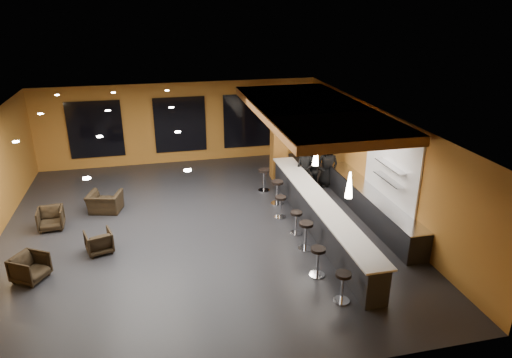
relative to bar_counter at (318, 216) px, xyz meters
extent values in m
cube|color=#232326|center=(-3.65, 1.00, -0.55)|extent=(12.00, 13.00, 0.10)
cube|color=black|center=(-3.65, 1.00, 3.05)|extent=(12.00, 13.00, 0.10)
cube|color=#A66925|center=(-3.65, 7.55, 1.25)|extent=(12.00, 0.10, 3.50)
cube|color=#A66925|center=(-3.65, -5.55, 1.25)|extent=(12.00, 0.10, 3.50)
cube|color=#A66925|center=(2.40, 1.00, 1.25)|extent=(0.10, 13.00, 3.50)
cube|color=#92592A|center=(0.35, 2.00, 2.86)|extent=(3.60, 8.00, 0.28)
cube|color=black|center=(-7.15, 7.44, 1.20)|extent=(2.20, 0.06, 2.40)
cube|color=black|center=(-3.65, 7.44, 1.20)|extent=(2.20, 0.06, 2.40)
cube|color=black|center=(-0.65, 7.44, 1.20)|extent=(2.20, 0.06, 2.40)
cube|color=white|center=(2.31, 0.00, 1.50)|extent=(0.06, 3.20, 2.40)
cube|color=black|center=(0.00, 0.00, 0.00)|extent=(0.60, 8.00, 1.00)
cube|color=silver|center=(0.00, 0.00, 0.52)|extent=(0.78, 8.10, 0.05)
cube|color=black|center=(2.00, 0.50, -0.07)|extent=(0.70, 6.00, 0.86)
cube|color=silver|center=(2.00, 0.50, 0.39)|extent=(0.72, 6.00, 0.03)
cube|color=silver|center=(2.17, -0.20, 1.10)|extent=(0.30, 1.50, 0.03)
cube|color=silver|center=(2.17, -0.20, 1.55)|extent=(0.30, 1.50, 0.03)
cube|color=brown|center=(0.00, 4.60, 1.25)|extent=(0.60, 0.60, 3.50)
cone|color=white|center=(0.00, -2.00, 1.85)|extent=(0.20, 0.20, 0.70)
cone|color=white|center=(0.00, 0.50, 1.85)|extent=(0.20, 0.20, 0.70)
cone|color=white|center=(0.00, 3.00, 1.85)|extent=(0.20, 0.20, 0.70)
imported|color=black|center=(0.51, 2.87, 0.41)|extent=(0.78, 0.66, 1.82)
imported|color=black|center=(0.90, 2.95, 0.31)|extent=(0.97, 0.87, 1.63)
imported|color=black|center=(1.60, 3.40, 0.36)|extent=(0.91, 0.67, 1.73)
imported|color=black|center=(-8.17, -0.88, -0.15)|extent=(1.05, 1.04, 0.70)
imported|color=black|center=(-6.57, 0.17, -0.17)|extent=(0.88, 0.89, 0.66)
imported|color=black|center=(-8.16, 2.00, -0.15)|extent=(0.80, 0.82, 0.70)
imported|color=black|center=(-6.60, 2.90, -0.16)|extent=(1.25, 1.16, 0.68)
cylinder|color=silver|center=(-0.70, -3.54, -0.48)|extent=(0.40, 0.40, 0.03)
cylinder|color=silver|center=(-0.70, -3.54, -0.13)|extent=(0.07, 0.07, 0.70)
cylinder|color=black|center=(-0.70, -3.54, 0.25)|extent=(0.38, 0.38, 0.08)
cylinder|color=silver|center=(-0.89, -2.37, -0.48)|extent=(0.41, 0.41, 0.03)
cylinder|color=silver|center=(-0.89, -2.37, -0.12)|extent=(0.07, 0.07, 0.72)
cylinder|color=black|center=(-0.89, -2.37, 0.28)|extent=(0.39, 0.39, 0.08)
cylinder|color=silver|center=(-0.75, -0.99, -0.48)|extent=(0.43, 0.43, 0.03)
cylinder|color=silver|center=(-0.75, -0.99, -0.10)|extent=(0.08, 0.08, 0.75)
cylinder|color=black|center=(-0.75, -0.99, 0.30)|extent=(0.41, 0.41, 0.09)
cylinder|color=silver|center=(-0.74, -0.05, -0.49)|extent=(0.37, 0.37, 0.03)
cylinder|color=silver|center=(-0.74, -0.05, -0.15)|extent=(0.07, 0.07, 0.66)
cylinder|color=black|center=(-0.74, -0.05, 0.20)|extent=(0.36, 0.36, 0.07)
cylinder|color=silver|center=(-0.91, 1.13, -0.49)|extent=(0.38, 0.38, 0.03)
cylinder|color=silver|center=(-0.91, 1.13, -0.15)|extent=(0.07, 0.07, 0.67)
cylinder|color=black|center=(-0.91, 1.13, 0.22)|extent=(0.36, 0.36, 0.08)
cylinder|color=silver|center=(-0.72, 2.21, -0.48)|extent=(0.44, 0.44, 0.03)
cylinder|color=silver|center=(-0.72, 2.21, -0.10)|extent=(0.08, 0.08, 0.76)
cylinder|color=black|center=(-0.72, 2.21, 0.32)|extent=(0.41, 0.41, 0.09)
cylinder|color=silver|center=(-0.89, 3.45, -0.48)|extent=(0.44, 0.44, 0.03)
cylinder|color=silver|center=(-0.89, 3.45, -0.09)|extent=(0.08, 0.08, 0.77)
cylinder|color=black|center=(-0.89, 3.45, 0.32)|extent=(0.42, 0.42, 0.09)
camera|label=1|loc=(-4.75, -11.97, 6.32)|focal=32.00mm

